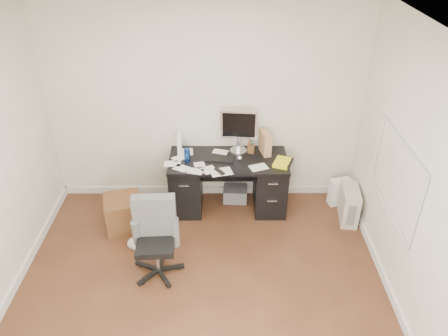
# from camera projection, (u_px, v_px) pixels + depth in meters

# --- Properties ---
(ground) EXTENTS (4.00, 4.00, 0.00)m
(ground) POSITION_uv_depth(u_px,v_px,m) (201.00, 303.00, 4.52)
(ground) COLOR #432415
(ground) RESTS_ON ground
(room_shell) EXTENTS (4.02, 4.02, 2.71)m
(room_shell) POSITION_uv_depth(u_px,v_px,m) (199.00, 165.00, 3.67)
(room_shell) COLOR beige
(room_shell) RESTS_ON ground
(desk) EXTENTS (1.50, 0.70, 0.75)m
(desk) POSITION_uv_depth(u_px,v_px,m) (228.00, 182.00, 5.71)
(desk) COLOR black
(desk) RESTS_ON ground
(loose_papers) EXTENTS (1.10, 0.60, 0.00)m
(loose_papers) POSITION_uv_depth(u_px,v_px,m) (212.00, 161.00, 5.48)
(loose_papers) COLOR silver
(loose_papers) RESTS_ON desk
(lcd_monitor) EXTENTS (0.49, 0.31, 0.59)m
(lcd_monitor) POSITION_uv_depth(u_px,v_px,m) (239.00, 131.00, 5.54)
(lcd_monitor) COLOR silver
(lcd_monitor) RESTS_ON desk
(keyboard) EXTENTS (0.40, 0.17, 0.02)m
(keyboard) POSITION_uv_depth(u_px,v_px,m) (218.00, 159.00, 5.50)
(keyboard) COLOR black
(keyboard) RESTS_ON desk
(computer_mouse) EXTENTS (0.08, 0.08, 0.07)m
(computer_mouse) POSITION_uv_depth(u_px,v_px,m) (240.00, 158.00, 5.48)
(computer_mouse) COLOR silver
(computer_mouse) RESTS_ON desk
(travel_mug) EXTENTS (0.09, 0.09, 0.17)m
(travel_mug) POSITION_uv_depth(u_px,v_px,m) (187.00, 155.00, 5.45)
(travel_mug) COLOR navy
(travel_mug) RESTS_ON desk
(white_binder) EXTENTS (0.12, 0.24, 0.27)m
(white_binder) POSITION_uv_depth(u_px,v_px,m) (179.00, 143.00, 5.61)
(white_binder) COLOR white
(white_binder) RESTS_ON desk
(magazine_file) EXTENTS (0.18, 0.28, 0.30)m
(magazine_file) POSITION_uv_depth(u_px,v_px,m) (265.00, 143.00, 5.58)
(magazine_file) COLOR #A77450
(magazine_file) RESTS_ON desk
(pen_cup) EXTENTS (0.13, 0.13, 0.24)m
(pen_cup) POSITION_uv_depth(u_px,v_px,m) (251.00, 144.00, 5.61)
(pen_cup) COLOR brown
(pen_cup) RESTS_ON desk
(yellow_book) EXTENTS (0.28, 0.31, 0.04)m
(yellow_book) POSITION_uv_depth(u_px,v_px,m) (283.00, 163.00, 5.41)
(yellow_book) COLOR yellow
(yellow_book) RESTS_ON desk
(paper_remote) EXTENTS (0.30, 0.27, 0.02)m
(paper_remote) POSITION_uv_depth(u_px,v_px,m) (221.00, 171.00, 5.26)
(paper_remote) COLOR silver
(paper_remote) RESTS_ON desk
(office_chair) EXTENTS (0.55, 0.55, 0.93)m
(office_chair) POSITION_uv_depth(u_px,v_px,m) (155.00, 240.00, 4.64)
(office_chair) COLOR #525552
(office_chair) RESTS_ON ground
(pc_tower) EXTENTS (0.26, 0.48, 0.46)m
(pc_tower) POSITION_uv_depth(u_px,v_px,m) (349.00, 205.00, 5.58)
(pc_tower) COLOR #B8B4A6
(pc_tower) RESTS_ON ground
(shopping_bag) EXTENTS (0.32, 0.26, 0.38)m
(shopping_bag) POSITION_uv_depth(u_px,v_px,m) (340.00, 192.00, 5.89)
(shopping_bag) COLOR white
(shopping_bag) RESTS_ON ground
(wicker_basket) EXTENTS (0.52, 0.52, 0.43)m
(wicker_basket) POSITION_uv_depth(u_px,v_px,m) (123.00, 213.00, 5.45)
(wicker_basket) COLOR #472715
(wicker_basket) RESTS_ON ground
(desk_printer) EXTENTS (0.33, 0.28, 0.19)m
(desk_printer) POSITION_uv_depth(u_px,v_px,m) (235.00, 194.00, 6.01)
(desk_printer) COLOR slate
(desk_printer) RESTS_ON ground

